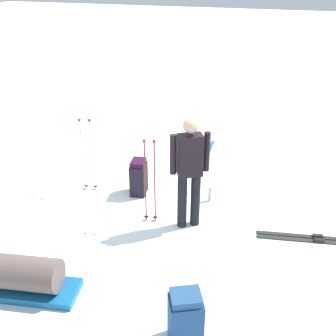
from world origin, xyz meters
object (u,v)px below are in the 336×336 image
object	(u,v)px
backpack_large_dark	(185,318)
ski_poles_planted_near	(87,151)
ski_poles_planted_far	(150,178)
skier_standing	(190,168)
ski_pair_near	(204,157)
backpack_bright	(139,177)
ski_pair_far	(318,239)
thermos_bottle	(210,194)
gear_sled	(24,277)

from	to	relation	value
backpack_large_dark	ski_poles_planted_near	xyz separation A→B (m)	(2.63, -2.31, 0.42)
ski_poles_planted_far	backpack_large_dark	bearing A→B (deg)	124.20
backpack_large_dark	skier_standing	bearing A→B (deg)	-70.71
ski_pair_near	backpack_large_dark	bearing A→B (deg)	105.54
backpack_large_dark	backpack_bright	xyz separation A→B (m)	(1.79, -2.52, 0.00)
ski_pair_far	ski_pair_near	bearing A→B (deg)	-40.64
skier_standing	ski_poles_planted_near	bearing A→B (deg)	-10.25
ski_pair_far	thermos_bottle	xyz separation A→B (m)	(1.75, -0.43, 0.12)
gear_sled	thermos_bottle	distance (m)	3.16
skier_standing	gear_sled	distance (m)	2.54
ski_pair_far	ski_poles_planted_far	distance (m)	2.56
gear_sled	ski_pair_far	bearing A→B (deg)	-142.41
thermos_bottle	ski_pair_far	bearing A→B (deg)	166.30
ski_poles_planted_far	gear_sled	world-z (taller)	ski_poles_planted_far
thermos_bottle	ski_poles_planted_near	bearing A→B (deg)	11.83
ski_pair_near	gear_sled	bearing A→B (deg)	80.16
ski_poles_planted_far	thermos_bottle	bearing A→B (deg)	-126.24
ski_poles_planted_near	ski_pair_far	bearing A→B (deg)	-179.98
ski_pair_far	backpack_large_dark	bearing A→B (deg)	63.46
backpack_large_dark	backpack_bright	world-z (taller)	same
ski_pair_near	ski_poles_planted_near	world-z (taller)	ski_poles_planted_near
ski_poles_planted_far	skier_standing	bearing A→B (deg)	-168.01
skier_standing	backpack_large_dark	distance (m)	2.18
ski_pair_far	gear_sled	distance (m)	3.96
backpack_large_dark	backpack_bright	bearing A→B (deg)	-54.60
skier_standing	ski_pair_near	xyz separation A→B (m)	(0.52, -2.38, -0.94)
ski_poles_planted_near	ski_poles_planted_far	size ratio (longest dim) A/B	0.97
ski_pair_near	ski_pair_far	world-z (taller)	same
skier_standing	backpack_large_dark	size ratio (longest dim) A/B	2.74
backpack_large_dark	ski_pair_far	bearing A→B (deg)	-116.54
ski_pair_near	ski_pair_far	bearing A→B (deg)	139.36
ski_pair_far	backpack_bright	bearing A→B (deg)	-3.99
backpack_large_dark	gear_sled	distance (m)	1.98
ski_pair_near	thermos_bottle	size ratio (longest dim) A/B	6.82
thermos_bottle	gear_sled	bearing A→B (deg)	63.96
ski_pair_near	ski_poles_planted_near	xyz separation A→B (m)	(1.42, 2.03, 0.71)
ski_pair_near	ski_pair_far	distance (m)	3.11
skier_standing	ski_poles_planted_near	distance (m)	1.99
backpack_large_dark	ski_pair_near	bearing A→B (deg)	-74.46
skier_standing	backpack_bright	distance (m)	1.40
ski_pair_far	ski_poles_planted_near	size ratio (longest dim) A/B	1.31
skier_standing	ski_pair_near	bearing A→B (deg)	-77.66
backpack_bright	gear_sled	xyz separation A→B (m)	(0.19, 2.62, -0.08)
ski_pair_far	backpack_bright	distance (m)	2.97
ski_poles_planted_near	ski_poles_planted_far	bearing A→B (deg)	161.15
ski_pair_near	gear_sled	distance (m)	4.51
ski_pair_far	gear_sled	xyz separation A→B (m)	(3.13, 2.41, 0.21)
backpack_bright	thermos_bottle	world-z (taller)	backpack_bright
ski_pair_far	skier_standing	bearing A→B (deg)	10.87
ski_pair_far	thermos_bottle	bearing A→B (deg)	-13.70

